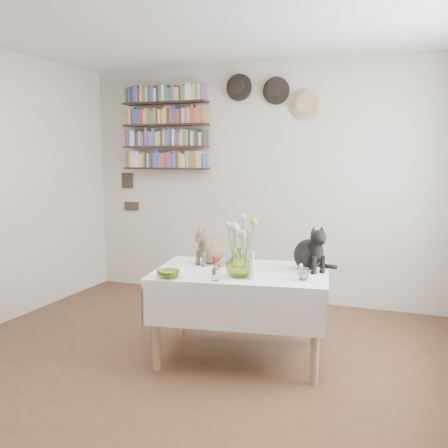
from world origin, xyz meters
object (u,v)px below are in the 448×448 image
at_px(tabby_cat, 212,244).
at_px(black_cat, 308,246).
at_px(flower_vase, 239,262).
at_px(dining_table, 241,292).
at_px(bookshelf_unit, 165,128).

height_order(tabby_cat, black_cat, black_cat).
height_order(black_cat, flower_vase, black_cat).
height_order(dining_table, flower_vase, flower_vase).
relative_size(dining_table, tabby_cat, 4.48).
distance_m(dining_table, black_cat, 0.62).
xyz_separation_m(dining_table, tabby_cat, (-0.30, 0.16, 0.33)).
relative_size(tabby_cat, bookshelf_unit, 0.31).
distance_m(flower_vase, bookshelf_unit, 2.51).
distance_m(tabby_cat, flower_vase, 0.49).
bearing_deg(black_cat, dining_table, 161.04).
bearing_deg(bookshelf_unit, tabby_cat, -50.93).
xyz_separation_m(dining_table, bookshelf_unit, (-1.43, 1.55, 1.32)).
distance_m(black_cat, bookshelf_unit, 2.52).
bearing_deg(flower_vase, black_cat, 43.72).
bearing_deg(flower_vase, dining_table, 104.11).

